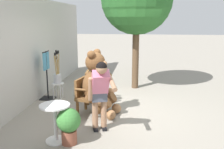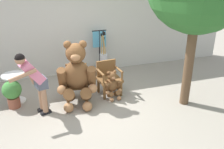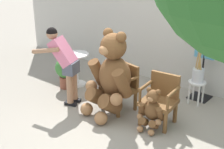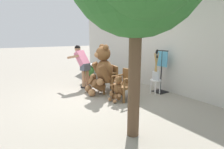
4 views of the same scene
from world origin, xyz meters
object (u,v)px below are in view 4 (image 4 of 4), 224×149
at_px(teddy_bear_small, 118,89).
at_px(clothing_display_stand, 161,70).
at_px(wooden_chair_left, 109,78).
at_px(brush_bucket, 156,73).
at_px(round_side_table, 95,71).
at_px(person_visitor, 82,62).
at_px(teddy_bear_large, 102,70).
at_px(potted_plant, 89,72).
at_px(wooden_chair_right, 125,83).
at_px(white_stool, 155,83).

height_order(teddy_bear_small, clothing_display_stand, clothing_display_stand).
relative_size(wooden_chair_left, brush_bucket, 0.91).
height_order(wooden_chair_left, round_side_table, wooden_chair_left).
bearing_deg(brush_bucket, clothing_display_stand, 97.38).
distance_m(teddy_bear_small, clothing_display_stand, 1.69).
xyz_separation_m(wooden_chair_left, teddy_bear_small, (0.84, -0.28, -0.10)).
xyz_separation_m(wooden_chair_left, person_visitor, (-0.99, -0.49, 0.43)).
bearing_deg(brush_bucket, teddy_bear_large, -127.98).
bearing_deg(potted_plant, clothing_display_stand, 28.62).
distance_m(wooden_chair_left, person_visitor, 1.19).
bearing_deg(wooden_chair_left, round_side_table, 169.30).
bearing_deg(potted_plant, brush_bucket, 22.88).
xyz_separation_m(wooden_chair_left, wooden_chair_right, (0.83, 0.00, 0.00)).
relative_size(round_side_table, clothing_display_stand, 0.53).
xyz_separation_m(person_visitor, brush_bucket, (2.00, 1.56, -0.21)).
bearing_deg(brush_bucket, round_side_table, -162.11).
bearing_deg(wooden_chair_left, teddy_bear_large, -96.44).
distance_m(wooden_chair_right, clothing_display_stand, 1.39).
relative_size(wooden_chair_left, teddy_bear_large, 0.55).
height_order(white_stool, brush_bucket, brush_bucket).
relative_size(potted_plant, clothing_display_stand, 0.50).
bearing_deg(round_side_table, clothing_display_stand, 24.13).
bearing_deg(white_stool, brush_bucket, -108.92).
relative_size(white_stool, round_side_table, 0.64).
xyz_separation_m(teddy_bear_large, potted_plant, (-1.49, 0.27, -0.36)).
height_order(teddy_bear_small, brush_bucket, brush_bucket).
xyz_separation_m(wooden_chair_left, brush_bucket, (1.01, 1.07, 0.22)).
xyz_separation_m(wooden_chair_right, brush_bucket, (0.18, 1.07, 0.22)).
height_order(wooden_chair_left, teddy_bear_large, teddy_bear_large).
bearing_deg(person_visitor, wooden_chair_right, 15.06).
distance_m(teddy_bear_large, clothing_display_stand, 1.91).
xyz_separation_m(brush_bucket, potted_plant, (-2.53, -1.07, -0.28)).
distance_m(round_side_table, clothing_display_stand, 2.67).
relative_size(wooden_chair_left, potted_plant, 1.26).
bearing_deg(person_visitor, potted_plant, 136.85).
distance_m(teddy_bear_large, round_side_table, 1.55).
height_order(brush_bucket, potted_plant, brush_bucket).
height_order(teddy_bear_large, brush_bucket, teddy_bear_large).
height_order(teddy_bear_small, potted_plant, teddy_bear_small).
bearing_deg(brush_bucket, person_visitor, -142.06).
xyz_separation_m(teddy_bear_small, round_side_table, (-2.30, 0.55, 0.09)).
bearing_deg(wooden_chair_left, potted_plant, 179.85).
xyz_separation_m(wooden_chair_right, teddy_bear_large, (-0.86, -0.26, 0.30)).
bearing_deg(teddy_bear_small, wooden_chair_right, 92.08).
xyz_separation_m(wooden_chair_left, teddy_bear_large, (-0.03, -0.26, 0.30)).
bearing_deg(white_stool, clothing_display_stand, 97.56).
xyz_separation_m(teddy_bear_large, white_stool, (1.04, 1.33, -0.41)).
xyz_separation_m(wooden_chair_left, round_side_table, (-1.45, 0.27, -0.01)).
bearing_deg(clothing_display_stand, brush_bucket, -82.62).
bearing_deg(teddy_bear_small, clothing_display_stand, 85.46).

